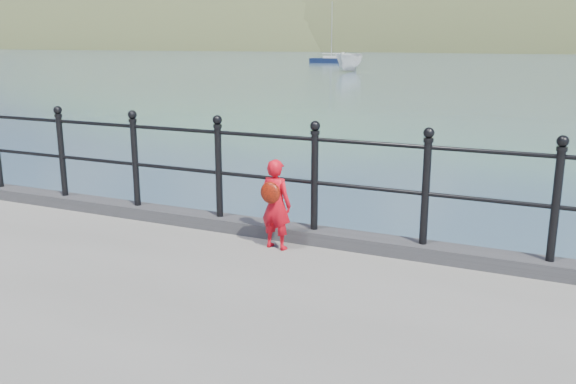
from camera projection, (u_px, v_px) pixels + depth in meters
The scene contains 6 objects.
ground at pixel (272, 310), 7.36m from camera, with size 600.00×600.00×0.00m, color #2D4251.
kerb at pixel (265, 229), 6.97m from camera, with size 60.00×0.30×0.15m, color #28282B.
railing at pixel (265, 164), 6.79m from camera, with size 18.11×0.11×1.20m.
child at pixel (276, 204), 6.42m from camera, with size 0.38×0.32×0.97m.
launch_white at pixel (349, 62), 61.81m from camera, with size 1.95×5.18×2.00m, color white.
sailboat_left at pixel (331, 61), 85.53m from camera, with size 6.06×2.21×8.48m.
Camera 1 is at (3.01, -6.10, 3.17)m, focal length 38.00 mm.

